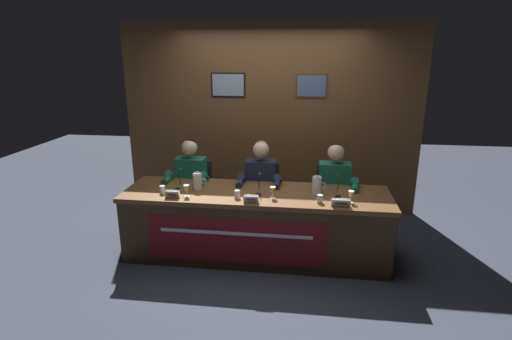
% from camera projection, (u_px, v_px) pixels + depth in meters
% --- Properties ---
extents(ground_plane, '(12.00, 12.00, 0.00)m').
position_uv_depth(ground_plane, '(256.00, 253.00, 4.56)').
color(ground_plane, '#383D4C').
extents(wall_back_panelled, '(4.09, 0.14, 2.60)m').
position_uv_depth(wall_back_panelled, '(269.00, 119.00, 5.56)').
color(wall_back_panelled, brown).
rests_on(wall_back_panelled, ground_plane).
extents(conference_table, '(2.89, 0.82, 0.75)m').
position_uv_depth(conference_table, '(254.00, 216.00, 4.31)').
color(conference_table, brown).
rests_on(conference_table, ground_plane).
extents(chair_left, '(0.44, 0.45, 0.88)m').
position_uv_depth(chair_left, '(195.00, 197.00, 5.10)').
color(chair_left, black).
rests_on(chair_left, ground_plane).
extents(panelist_left, '(0.51, 0.48, 1.21)m').
position_uv_depth(panelist_left, '(190.00, 181.00, 4.84)').
color(panelist_left, black).
rests_on(panelist_left, ground_plane).
extents(nameplate_left, '(0.15, 0.06, 0.08)m').
position_uv_depth(nameplate_left, '(172.00, 194.00, 4.17)').
color(nameplate_left, white).
rests_on(nameplate_left, conference_table).
extents(juice_glass_left, '(0.06, 0.06, 0.12)m').
position_uv_depth(juice_glass_left, '(186.00, 188.00, 4.19)').
color(juice_glass_left, white).
rests_on(juice_glass_left, conference_table).
extents(water_cup_left, '(0.06, 0.06, 0.08)m').
position_uv_depth(water_cup_left, '(162.00, 190.00, 4.29)').
color(water_cup_left, silver).
rests_on(water_cup_left, conference_table).
extents(microphone_left, '(0.06, 0.17, 0.22)m').
position_uv_depth(microphone_left, '(179.00, 183.00, 4.42)').
color(microphone_left, black).
rests_on(microphone_left, conference_table).
extents(chair_center, '(0.44, 0.45, 0.88)m').
position_uv_depth(chair_center, '(262.00, 200.00, 5.00)').
color(chair_center, black).
rests_on(chair_center, ground_plane).
extents(panelist_center, '(0.51, 0.48, 1.21)m').
position_uv_depth(panelist_center, '(260.00, 184.00, 4.73)').
color(panelist_center, black).
rests_on(panelist_center, ground_plane).
extents(nameplate_center, '(0.16, 0.06, 0.08)m').
position_uv_depth(nameplate_center, '(251.00, 199.00, 4.02)').
color(nameplate_center, white).
rests_on(nameplate_center, conference_table).
extents(juice_glass_center, '(0.06, 0.06, 0.12)m').
position_uv_depth(juice_glass_center, '(273.00, 190.00, 4.14)').
color(juice_glass_center, white).
rests_on(juice_glass_center, conference_table).
extents(water_cup_center, '(0.06, 0.06, 0.08)m').
position_uv_depth(water_cup_center, '(237.00, 195.00, 4.15)').
color(water_cup_center, silver).
rests_on(water_cup_center, conference_table).
extents(microphone_center, '(0.06, 0.17, 0.22)m').
position_uv_depth(microphone_center, '(258.00, 188.00, 4.25)').
color(microphone_center, black).
rests_on(microphone_center, conference_table).
extents(chair_right, '(0.44, 0.45, 0.88)m').
position_uv_depth(chair_right, '(332.00, 203.00, 4.89)').
color(chair_right, black).
rests_on(chair_right, ground_plane).
extents(panelist_right, '(0.51, 0.48, 1.21)m').
position_uv_depth(panelist_right, '(334.00, 187.00, 4.62)').
color(panelist_right, black).
rests_on(panelist_right, ground_plane).
extents(nameplate_right, '(0.19, 0.06, 0.08)m').
position_uv_depth(nameplate_right, '(341.00, 203.00, 3.93)').
color(nameplate_right, white).
rests_on(nameplate_right, conference_table).
extents(juice_glass_right, '(0.06, 0.06, 0.12)m').
position_uv_depth(juice_glass_right, '(351.00, 195.00, 4.02)').
color(juice_glass_right, white).
rests_on(juice_glass_right, conference_table).
extents(water_cup_right, '(0.06, 0.06, 0.08)m').
position_uv_depth(water_cup_right, '(320.00, 199.00, 4.02)').
color(water_cup_right, silver).
rests_on(water_cup_right, conference_table).
extents(microphone_right, '(0.06, 0.17, 0.22)m').
position_uv_depth(microphone_right, '(338.00, 190.00, 4.19)').
color(microphone_right, black).
rests_on(microphone_right, conference_table).
extents(water_pitcher_left_side, '(0.15, 0.10, 0.21)m').
position_uv_depth(water_pitcher_left_side, '(198.00, 181.00, 4.40)').
color(water_pitcher_left_side, silver).
rests_on(water_pitcher_left_side, conference_table).
extents(water_pitcher_right_side, '(0.15, 0.10, 0.21)m').
position_uv_depth(water_pitcher_right_side, '(317.00, 185.00, 4.27)').
color(water_pitcher_right_side, silver).
rests_on(water_pitcher_right_side, conference_table).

